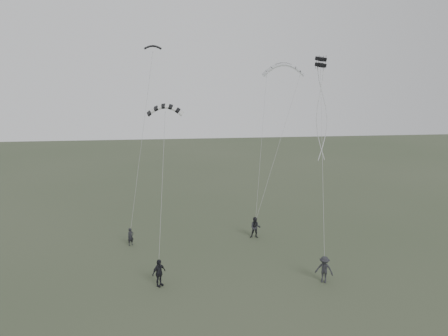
{
  "coord_description": "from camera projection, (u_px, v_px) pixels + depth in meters",
  "views": [
    {
      "loc": [
        -3.21,
        -30.08,
        14.14
      ],
      "look_at": [
        1.11,
        5.15,
        6.65
      ],
      "focal_mm": 35.0,
      "sensor_mm": 36.0,
      "label": 1
    }
  ],
  "objects": [
    {
      "name": "flyer_right",
      "position": [
        255.0,
        228.0,
        38.76
      ],
      "size": [
        1.04,
        0.88,
        1.9
      ],
      "primitive_type": "imported",
      "rotation": [
        0.0,
        0.0,
        -0.19
      ],
      "color": "black",
      "rests_on": "ground"
    },
    {
      "name": "flyer_center",
      "position": [
        159.0,
        273.0,
        29.8
      ],
      "size": [
        1.15,
        1.11,
        1.93
      ],
      "primitive_type": "imported",
      "rotation": [
        0.0,
        0.0,
        0.75
      ],
      "color": "black",
      "rests_on": "ground"
    },
    {
      "name": "kite_striped",
      "position": [
        165.0,
        106.0,
        34.47
      ],
      "size": [
        2.9,
        1.25,
        1.3
      ],
      "primitive_type": null,
      "rotation": [
        0.35,
        0.0,
        -0.07
      ],
      "color": "black",
      "rests_on": "flyer_center"
    },
    {
      "name": "ground",
      "position": [
        218.0,
        270.0,
        32.52
      ],
      "size": [
        140.0,
        140.0,
        0.0
      ],
      "primitive_type": "plane",
      "color": "#37432C",
      "rests_on": "ground"
    },
    {
      "name": "kite_dark_small",
      "position": [
        153.0,
        46.0,
        38.79
      ],
      "size": [
        1.55,
        0.61,
        0.6
      ],
      "primitive_type": null,
      "rotation": [
        0.24,
        0.0,
        0.03
      ],
      "color": "black",
      "rests_on": "flyer_left"
    },
    {
      "name": "flyer_left",
      "position": [
        131.0,
        237.0,
        37.07
      ],
      "size": [
        0.66,
        0.61,
        1.52
      ],
      "primitive_type": "imported",
      "rotation": [
        0.0,
        0.0,
        0.6
      ],
      "color": "black",
      "rests_on": "ground"
    },
    {
      "name": "kite_pale_large",
      "position": [
        284.0,
        64.0,
        46.08
      ],
      "size": [
        4.59,
        2.06,
        1.97
      ],
      "primitive_type": null,
      "rotation": [
        0.24,
        0.0,
        -0.15
      ],
      "color": "#B2B5B8",
      "rests_on": "flyer_right"
    },
    {
      "name": "kite_box",
      "position": [
        321.0,
        62.0,
        32.92
      ],
      "size": [
        0.91,
        0.97,
        0.82
      ],
      "primitive_type": null,
      "rotation": [
        0.21,
        0.0,
        0.51
      ],
      "color": "black",
      "rests_on": "flyer_far"
    },
    {
      "name": "flyer_far",
      "position": [
        324.0,
        269.0,
        30.35
      ],
      "size": [
        1.43,
        1.22,
        1.91
      ],
      "primitive_type": "imported",
      "rotation": [
        0.0,
        0.0,
        -0.51
      ],
      "color": "#232328",
      "rests_on": "ground"
    }
  ]
}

